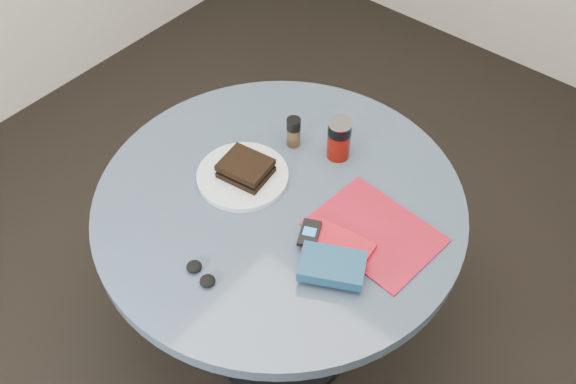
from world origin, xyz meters
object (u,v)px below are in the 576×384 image
Objects in this scene: headphones at (201,274)px; sandwich at (246,168)px; novel at (332,266)px; magazine at (375,232)px; mp3_player at (309,233)px; table at (280,236)px; pepper_grinder at (294,132)px; soda_can at (339,139)px; plate at (243,176)px; red_book at (339,247)px.

sandwich is at bearing 113.29° from headphones.
magazine is at bearing 59.59° from novel.
table is at bearing 159.12° from mp3_player.
headphones is (0.12, -0.50, -0.04)m from pepper_grinder.
table is 7.96× the size of soda_can.
plate is 0.34m from headphones.
pepper_grinder reaches higher than novel.
sandwich is 1.44× the size of headphones.
sandwich is 0.34m from headphones.
table is 6.40× the size of novel.
magazine is (0.39, 0.07, -0.01)m from plate.
sandwich reaches higher than magazine.
pepper_grinder is 0.96× the size of headphones.
novel is (0.37, -0.10, -0.00)m from sandwich.
pepper_grinder is at bearing 83.23° from plate.
table is 0.29m from red_book.
table is 3.21× the size of magazine.
magazine is (0.24, -0.16, -0.06)m from soda_can.
red_book is (0.35, -0.03, 0.00)m from plate.
soda_can is at bearing 96.97° from novel.
novel is at bearing -74.32° from red_book.
plate reaches higher than magazine.
red_book is 0.08m from novel.
sandwich is 0.19m from pepper_grinder.
red_book is at bearing -8.43° from table.
sandwich is 1.50× the size of mp3_player.
magazine is 1.97× the size of red_book.
magazine is at bearing 10.80° from plate.
novel is (0.03, -0.07, 0.02)m from red_book.
plate is 0.20m from pepper_grinder.
pepper_grinder reaches higher than headphones.
red_book is at bearing -5.53° from sandwich.
magazine is 3.15× the size of headphones.
novel is at bearing -22.18° from table.
mp3_player is at bearing -171.18° from red_book.
headphones is at bearing -87.42° from table.
magazine is (0.37, -0.12, -0.05)m from pepper_grinder.
mp3_player reaches higher than headphones.
novel reaches higher than magazine.
magazine is at bearing 10.16° from sandwich.
pepper_grinder is at bearing -159.87° from soda_can.
table is 10.52× the size of mp3_player.
sandwich is 0.91× the size of novel.
mp3_player reaches higher than plate.
sandwich is 0.39m from novel.
novel is 1.64× the size of mp3_player.
mp3_player is (-0.11, 0.05, -0.01)m from novel.
magazine is at bearing 14.68° from table.
headphones is (0.14, -0.30, 0.00)m from plate.
table is 0.33m from soda_can.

